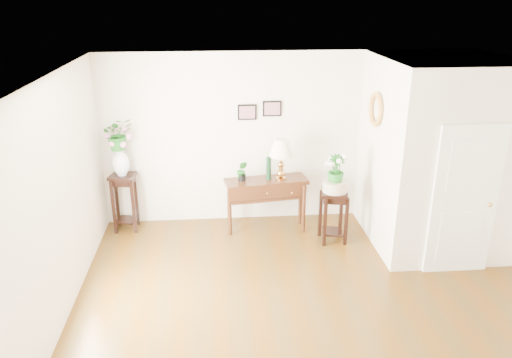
{
  "coord_description": "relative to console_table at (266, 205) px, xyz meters",
  "views": [
    {
      "loc": [
        -1.19,
        -5.03,
        3.68
      ],
      "look_at": [
        -0.63,
        1.3,
        1.26
      ],
      "focal_mm": 35.0,
      "sensor_mm": 36.0,
      "label": 1
    }
  ],
  "objects": [
    {
      "name": "table_lamp",
      "position": [
        0.23,
        0.0,
        0.78
      ],
      "size": [
        0.41,
        0.41,
        0.66
      ],
      "primitive_type": "cube",
      "rotation": [
        0.0,
        0.0,
        -0.08
      ],
      "color": "#B78440",
      "rests_on": "console_table"
    },
    {
      "name": "porcelain_vase",
      "position": [
        -2.26,
        0.21,
        0.74
      ],
      "size": [
        0.28,
        0.28,
        0.46
      ],
      "primitive_type": null,
      "rotation": [
        0.0,
        0.0,
        -0.06
      ],
      "color": "white",
      "rests_on": "plant_stand_a"
    },
    {
      "name": "green_vase",
      "position": [
        0.04,
        0.0,
        0.6
      ],
      "size": [
        0.09,
        0.09,
        0.38
      ],
      "primitive_type": "cylinder",
      "rotation": [
        0.0,
        0.0,
        0.16
      ],
      "color": "black",
      "rests_on": "console_table"
    },
    {
      "name": "floor",
      "position": [
        0.39,
        -2.28,
        -0.43
      ],
      "size": [
        6.0,
        5.5,
        0.02
      ],
      "primitive_type": "cube",
      "color": "#473212",
      "rests_on": "ground"
    },
    {
      "name": "partition",
      "position": [
        2.49,
        -0.5,
        0.97
      ],
      "size": [
        1.8,
        1.95,
        2.8
      ],
      "primitive_type": "cube",
      "color": "#F0E3CC",
      "rests_on": "floor"
    },
    {
      "name": "plant_stand_a",
      "position": [
        -2.26,
        0.21,
        0.04
      ],
      "size": [
        0.44,
        0.44,
        0.94
      ],
      "primitive_type": "cube",
      "rotation": [
        0.0,
        0.0,
        -0.22
      ],
      "color": "black",
      "rests_on": "floor"
    },
    {
      "name": "wall_left",
      "position": [
        -2.61,
        -2.28,
        0.97
      ],
      "size": [
        0.02,
        5.5,
        2.8
      ],
      "primitive_type": "cube",
      "color": "#F0E3CC",
      "rests_on": "ground"
    },
    {
      "name": "door",
      "position": [
        2.49,
        -1.5,
        0.62
      ],
      "size": [
        0.9,
        0.05,
        2.1
      ],
      "primitive_type": "cube",
      "color": "white",
      "rests_on": "floor"
    },
    {
      "name": "lily_arrangement",
      "position": [
        -2.26,
        0.21,
        1.16
      ],
      "size": [
        0.57,
        0.53,
        0.51
      ],
      "primitive_type": "imported",
      "rotation": [
        0.0,
        0.0,
        0.37
      ],
      "color": "#19611A",
      "rests_on": "porcelain_vase"
    },
    {
      "name": "console_table",
      "position": [
        0.0,
        0.0,
        0.0
      ],
      "size": [
        1.35,
        0.61,
        0.87
      ],
      "primitive_type": "cube",
      "rotation": [
        0.0,
        0.0,
        0.14
      ],
      "color": "#34150A",
      "rests_on": "floor"
    },
    {
      "name": "art_print_right",
      "position": [
        0.14,
        0.45,
        1.47
      ],
      "size": [
        0.3,
        0.02,
        0.25
      ],
      "primitive_type": "cube",
      "color": "black",
      "rests_on": "wall_back"
    },
    {
      "name": "art_print_left",
      "position": [
        -0.26,
        0.45,
        1.42
      ],
      "size": [
        0.3,
        0.02,
        0.25
      ],
      "primitive_type": "cube",
      "color": "black",
      "rests_on": "wall_back"
    },
    {
      "name": "ceramic_bowl",
      "position": [
        0.99,
        -0.47,
        0.47
      ],
      "size": [
        0.44,
        0.44,
        0.17
      ],
      "primitive_type": "cylinder",
      "rotation": [
        0.0,
        0.0,
        0.18
      ],
      "color": "beige",
      "rests_on": "plant_stand_b"
    },
    {
      "name": "narcissus",
      "position": [
        0.99,
        -0.47,
        0.74
      ],
      "size": [
        0.26,
        0.26,
        0.45
      ],
      "primitive_type": "imported",
      "rotation": [
        0.0,
        0.0,
        0.03
      ],
      "color": "#19611A",
      "rests_on": "ceramic_bowl"
    },
    {
      "name": "ceiling",
      "position": [
        0.39,
        -2.28,
        2.37
      ],
      "size": [
        6.0,
        5.5,
        0.02
      ],
      "primitive_type": "cube",
      "color": "white",
      "rests_on": "ground"
    },
    {
      "name": "wall_ornament",
      "position": [
        1.55,
        -0.38,
        1.62
      ],
      "size": [
        0.07,
        0.51,
        0.51
      ],
      "primitive_type": "torus",
      "rotation": [
        0.0,
        1.57,
        0.0
      ],
      "color": "gold",
      "rests_on": "partition"
    },
    {
      "name": "potted_plant",
      "position": [
        -0.38,
        0.0,
        0.58
      ],
      "size": [
        0.19,
        0.16,
        0.3
      ],
      "primitive_type": "imported",
      "rotation": [
        0.0,
        0.0,
        -0.19
      ],
      "color": "#19611A",
      "rests_on": "console_table"
    },
    {
      "name": "plant_stand_b",
      "position": [
        0.99,
        -0.47,
        -0.02
      ],
      "size": [
        0.46,
        0.46,
        0.82
      ],
      "primitive_type": "cube",
      "rotation": [
        0.0,
        0.0,
        -0.2
      ],
      "color": "black",
      "rests_on": "floor"
    },
    {
      "name": "wall_back",
      "position": [
        0.39,
        0.47,
        0.97
      ],
      "size": [
        6.0,
        0.02,
        2.8
      ],
      "primitive_type": "cube",
      "color": "#F0E3CC",
      "rests_on": "ground"
    }
  ]
}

